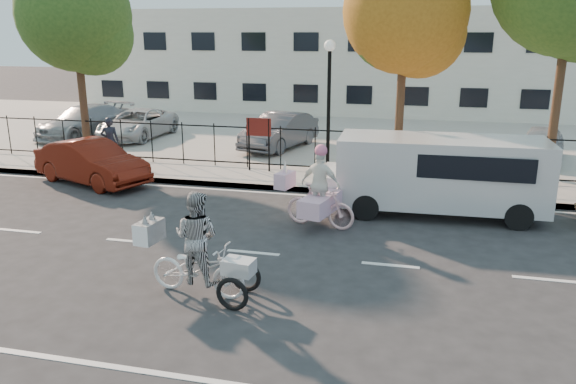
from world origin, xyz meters
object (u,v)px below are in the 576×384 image
(unicorn_bike, at_px, (319,197))
(white_van, at_px, (436,173))
(pedestrian, at_px, (110,141))
(lot_car_b, at_px, (138,124))
(lamppost, at_px, (329,84))
(lot_car_c, at_px, (280,131))
(lot_car_a, at_px, (85,121))
(zebra_trike, at_px, (198,255))
(red_sedan, at_px, (91,162))
(lot_car_d, at_px, (541,144))

(unicorn_bike, xyz_separation_m, white_van, (2.82, 1.74, 0.36))
(pedestrian, bearing_deg, lot_car_b, -98.19)
(lamppost, bearing_deg, lot_car_c, 123.81)
(pedestrian, relative_size, lot_car_a, 0.35)
(lot_car_a, bearing_deg, zebra_trike, -37.54)
(lot_car_b, bearing_deg, pedestrian, -71.05)
(unicorn_bike, bearing_deg, pedestrian, 75.55)
(red_sedan, relative_size, lot_car_a, 0.87)
(zebra_trike, distance_m, pedestrian, 11.14)
(zebra_trike, bearing_deg, white_van, -29.26)
(unicorn_bike, height_order, lot_car_c, unicorn_bike)
(white_van, bearing_deg, lot_car_a, 152.31)
(red_sedan, distance_m, lot_car_a, 8.06)
(lamppost, bearing_deg, lot_car_b, 153.45)
(red_sedan, bearing_deg, white_van, -72.31)
(lot_car_c, distance_m, lot_car_d, 9.88)
(white_van, xyz_separation_m, lot_car_c, (-6.04, 6.93, -0.28))
(zebra_trike, xyz_separation_m, white_van, (4.29, 5.96, 0.37))
(lot_car_b, bearing_deg, lot_car_c, -4.90)
(lot_car_a, relative_size, lot_car_d, 1.34)
(unicorn_bike, height_order, white_van, unicorn_bike)
(unicorn_bike, distance_m, red_sedan, 8.22)
(lamppost, xyz_separation_m, lot_car_c, (-2.63, 3.93, -2.26))
(unicorn_bike, relative_size, lot_car_d, 0.59)
(red_sedan, bearing_deg, pedestrian, 35.84)
(lot_car_b, bearing_deg, lot_car_a, -171.53)
(unicorn_bike, bearing_deg, red_sedan, 86.57)
(lot_car_b, bearing_deg, white_van, -29.64)
(lot_car_c, height_order, lot_car_d, lot_car_c)
(zebra_trike, distance_m, red_sedan, 9.23)
(lot_car_c, bearing_deg, lot_car_a, -168.19)
(white_van, bearing_deg, zebra_trike, -127.54)
(lot_car_b, height_order, lot_car_c, lot_car_c)
(lamppost, xyz_separation_m, lot_car_a, (-11.79, 4.37, -2.26))
(unicorn_bike, bearing_deg, zebra_trike, 174.61)
(lamppost, distance_m, lot_car_b, 10.71)
(lot_car_c, bearing_deg, red_sedan, -112.09)
(white_van, height_order, red_sedan, white_van)
(lot_car_d, bearing_deg, lot_car_c, -163.67)
(lot_car_a, distance_m, lot_car_c, 9.16)
(unicorn_bike, distance_m, lot_car_c, 9.25)
(unicorn_bike, relative_size, white_van, 0.36)
(red_sedan, xyz_separation_m, lot_car_d, (14.52, 6.34, 0.07))
(pedestrian, xyz_separation_m, lot_car_b, (-1.55, 4.90, -0.21))
(unicorn_bike, relative_size, pedestrian, 1.27)
(zebra_trike, bearing_deg, lot_car_a, 45.73)
(white_van, bearing_deg, lot_car_d, 59.55)
(pedestrian, height_order, lot_car_a, pedestrian)
(lamppost, bearing_deg, zebra_trike, -95.66)
(lot_car_d, bearing_deg, pedestrian, -148.45)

